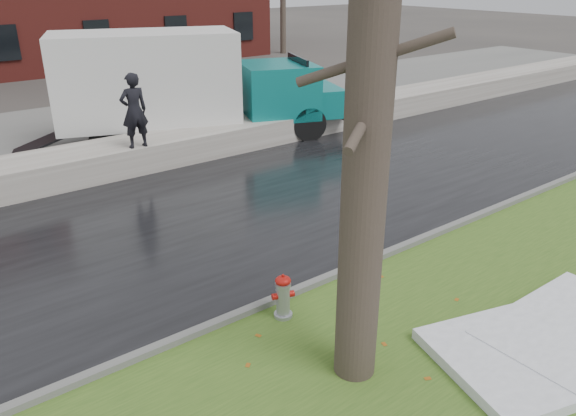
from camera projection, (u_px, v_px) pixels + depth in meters
ground at (390, 298)px, 9.19m from camera, size 120.00×120.00×0.00m
verge at (453, 333)px, 8.27m from camera, size 60.00×4.50×0.04m
road at (240, 210)px, 12.46m from camera, size 60.00×7.00×0.03m
parking_lot at (100, 130)px, 18.65m from camera, size 60.00×9.00×0.03m
curb at (348, 270)px, 9.89m from camera, size 60.00×0.15×0.14m
snowbank at (155, 150)px, 15.38m from camera, size 60.00×1.60×0.75m
fire_hydrant at (283, 294)px, 8.49m from camera, size 0.36×0.34×0.73m
tree at (368, 119)px, 6.16m from camera, size 1.29×1.46×6.75m
box_truck at (183, 85)px, 16.78m from camera, size 9.89×5.12×3.33m
worker at (134, 111)px, 14.01m from camera, size 0.71×0.48×1.89m
snow_patch_near at (534, 353)px, 7.68m from camera, size 3.05×2.64×0.16m
snow_patch_side at (576, 331)px, 8.13m from camera, size 2.81×1.82×0.18m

